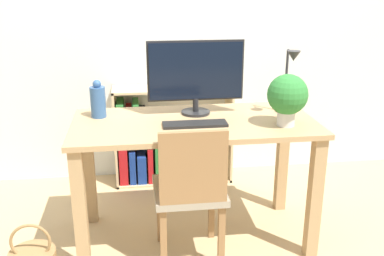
% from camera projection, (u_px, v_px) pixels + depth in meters
% --- Properties ---
extents(ground_plane, '(10.00, 10.00, 0.00)m').
position_uv_depth(ground_plane, '(194.00, 236.00, 2.88)').
color(ground_plane, tan).
extents(wall_back, '(8.00, 0.05, 2.60)m').
position_uv_depth(wall_back, '(176.00, 15.00, 3.45)').
color(wall_back, silver).
rests_on(wall_back, ground_plane).
extents(desk, '(1.42, 0.69, 0.78)m').
position_uv_depth(desk, '(194.00, 144.00, 2.67)').
color(desk, tan).
rests_on(desk, ground_plane).
extents(monitor, '(0.58, 0.18, 0.45)m').
position_uv_depth(monitor, '(196.00, 73.00, 2.69)').
color(monitor, '#232326').
rests_on(monitor, desk).
extents(keyboard, '(0.37, 0.11, 0.02)m').
position_uv_depth(keyboard, '(195.00, 124.00, 2.54)').
color(keyboard, black).
rests_on(keyboard, desk).
extents(vase, '(0.09, 0.09, 0.23)m').
position_uv_depth(vase, '(98.00, 101.00, 2.67)').
color(vase, '#33598C').
rests_on(vase, desk).
extents(desk_lamp, '(0.10, 0.19, 0.40)m').
position_uv_depth(desk_lamp, '(290.00, 76.00, 2.68)').
color(desk_lamp, '#2D2D33').
rests_on(desk_lamp, desk).
extents(potted_plant, '(0.23, 0.23, 0.29)m').
position_uv_depth(potted_plant, '(287.00, 96.00, 2.50)').
color(potted_plant, silver).
rests_on(potted_plant, desk).
extents(chair, '(0.40, 0.40, 0.84)m').
position_uv_depth(chair, '(190.00, 189.00, 2.50)').
color(chair, '#9E937F').
rests_on(chair, ground_plane).
extents(bookshelf, '(0.92, 0.28, 0.77)m').
position_uv_depth(bookshelf, '(153.00, 143.00, 3.57)').
color(bookshelf, '#D8BC8C').
rests_on(bookshelf, ground_plane).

